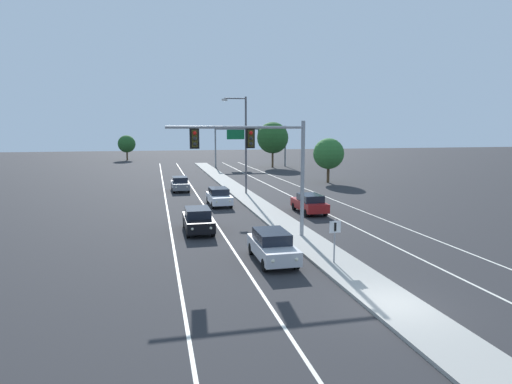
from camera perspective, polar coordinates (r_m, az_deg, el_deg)
name	(u,v)px	position (r m, az deg, el deg)	size (l,w,h in m)	color
ground_plane	(394,306)	(18.29, 17.68, -14.11)	(260.00, 260.00, 0.00)	#28282B
median_island	(273,216)	(34.31, 2.18, -3.13)	(2.40, 110.00, 0.15)	#9E9B93
lane_stripe_oncoming_center	(203,204)	(40.25, -6.94, -1.60)	(0.14, 100.00, 0.01)	silver
lane_stripe_receding_center	(300,200)	(42.28, 5.83, -1.11)	(0.14, 100.00, 0.01)	silver
edge_stripe_left	(167,206)	(40.04, -11.64, -1.76)	(0.14, 100.00, 0.01)	silver
edge_stripe_right	(332,199)	(43.45, 9.96, -0.94)	(0.14, 100.00, 0.01)	silver
overhead_signal_mast	(261,154)	(26.35, 0.62, 5.03)	(8.44, 0.44, 7.20)	gray
median_sign_post	(335,235)	(22.22, 10.30, -5.56)	(0.60, 0.10, 2.20)	gray
street_lamp_median	(244,139)	(45.39, -1.61, 6.92)	(2.58, 0.28, 10.00)	#4C4C51
car_oncoming_silver	(272,246)	(22.79, 2.17, -7.07)	(1.83, 4.47, 1.58)	#B7B7BC
car_oncoming_black	(198,220)	(29.45, -7.61, -3.62)	(1.82, 4.47, 1.58)	black
car_oncoming_white	(219,196)	(39.37, -4.88, -0.58)	(1.88, 4.49, 1.58)	silver
car_oncoming_grey	(180,184)	(49.17, -9.93, 1.08)	(1.86, 4.49, 1.58)	slate
car_receding_red	(309,203)	(35.90, 7.03, -1.47)	(1.86, 4.49, 1.58)	maroon
highway_sign_gantry	(251,133)	(79.31, -0.66, 7.75)	(13.28, 0.42, 7.50)	gray
tree_far_left_a	(127,144)	(100.96, -16.61, 6.06)	(3.83, 3.83, 5.53)	#4C3823
tree_far_right_b	(329,154)	(56.58, 9.51, 4.98)	(3.96, 3.96, 5.72)	#4C3823
tree_far_right_c	(273,138)	(78.57, 2.21, 7.12)	(5.62, 5.62, 8.14)	#4C3823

